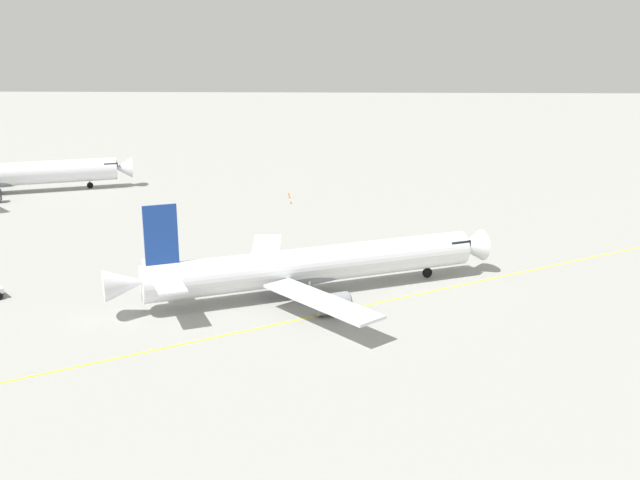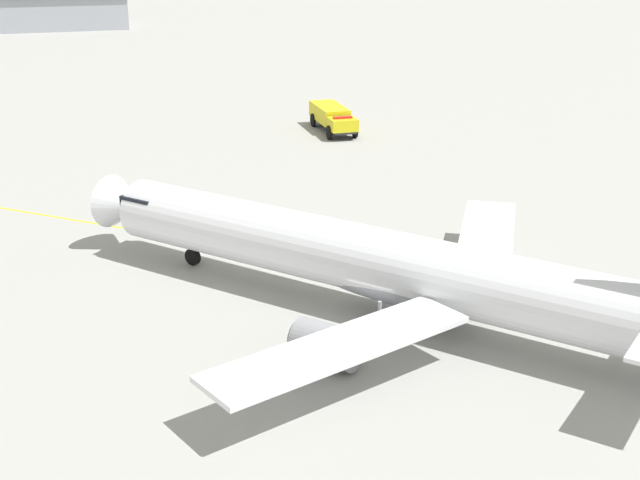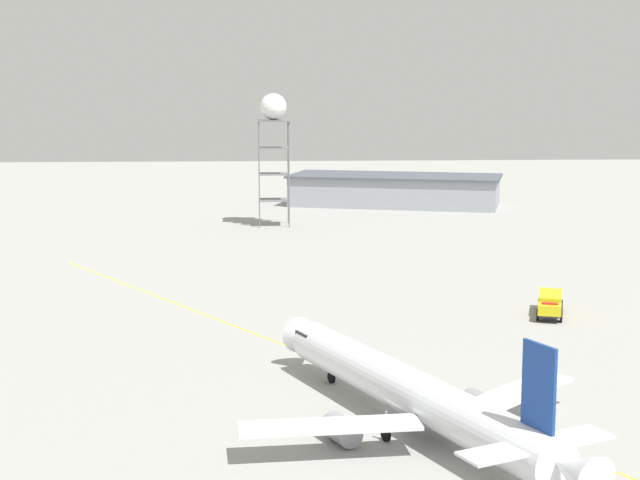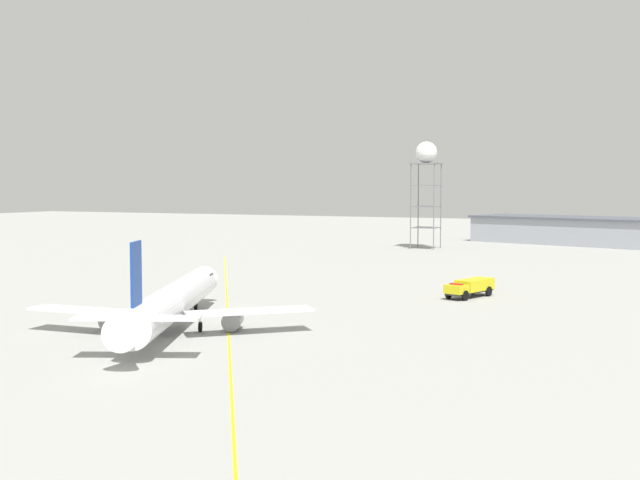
# 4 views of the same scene
# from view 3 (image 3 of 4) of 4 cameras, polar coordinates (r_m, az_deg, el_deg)

# --- Properties ---
(ground_plane) EXTENTS (600.00, 600.00, 0.00)m
(ground_plane) POSITION_cam_3_polar(r_m,az_deg,el_deg) (78.89, 4.58, -11.24)
(ground_plane) COLOR #9E9E99
(airliner_main) EXTENTS (39.59, 28.82, 10.73)m
(airliner_main) POSITION_cam_3_polar(r_m,az_deg,el_deg) (78.65, 5.50, -9.09)
(airliner_main) COLOR white
(airliner_main) RESTS_ON ground_plane
(fire_tender_truck) EXTENTS (9.43, 5.34, 2.50)m
(fire_tender_truck) POSITION_cam_3_polar(r_m,az_deg,el_deg) (120.63, 13.44, -3.63)
(fire_tender_truck) COLOR #232326
(fire_tender_truck) RESTS_ON ground_plane
(radar_tower) EXTENTS (6.71, 6.71, 26.46)m
(radar_tower) POSITION_cam_3_polar(r_m,az_deg,el_deg) (193.61, -2.77, 7.32)
(radar_tower) COLOR slate
(radar_tower) RESTS_ON ground_plane
(terminal_shed) EXTENTS (33.70, 53.00, 7.27)m
(terminal_shed) POSITION_cam_3_polar(r_m,az_deg,el_deg) (229.66, 4.46, 2.96)
(terminal_shed) COLOR #999EA8
(terminal_shed) RESTS_ON ground_plane
(taxiway_centreline) EXTENTS (152.02, 95.31, 0.01)m
(taxiway_centreline) POSITION_cam_3_polar(r_m,az_deg,el_deg) (83.50, 8.63, -10.16)
(taxiway_centreline) COLOR yellow
(taxiway_centreline) RESTS_ON ground_plane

